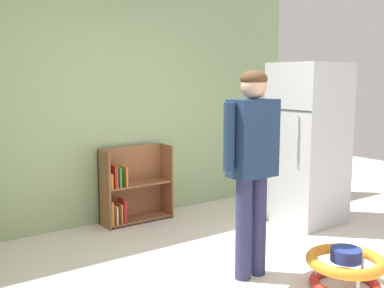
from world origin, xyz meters
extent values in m
cube|color=#97B180|center=(0.00, 2.33, 1.35)|extent=(5.20, 0.06, 2.70)
cube|color=#B7BABF|center=(1.79, 1.02, 0.89)|extent=(0.70, 0.68, 1.78)
cylinder|color=silver|center=(1.43, 0.85, 0.98)|extent=(0.02, 0.02, 0.50)
cube|color=#333333|center=(1.44, 1.02, 1.28)|extent=(0.01, 0.67, 0.01)
cube|color=brown|center=(-0.16, 2.11, 0.42)|extent=(0.02, 0.28, 0.85)
cube|color=brown|center=(0.62, 2.11, 0.42)|extent=(0.02, 0.28, 0.85)
cube|color=brown|center=(0.23, 2.24, 0.42)|extent=(0.80, 0.02, 0.85)
cube|color=brown|center=(0.23, 2.11, 0.03)|extent=(0.76, 0.24, 0.02)
cube|color=brown|center=(0.23, 2.11, 0.43)|extent=(0.76, 0.24, 0.02)
cube|color=orange|center=(-0.12, 2.08, 0.17)|extent=(0.02, 0.17, 0.26)
cube|color=orange|center=(-0.12, 2.08, 0.53)|extent=(0.03, 0.17, 0.16)
cube|color=beige|center=(-0.07, 2.08, 0.14)|extent=(0.02, 0.17, 0.20)
cube|color=#B52E1E|center=(-0.07, 2.08, 0.57)|extent=(0.03, 0.17, 0.24)
cube|color=orange|center=(-0.01, 2.08, 0.15)|extent=(0.02, 0.17, 0.22)
cube|color=#258E40|center=(-0.02, 2.08, 0.55)|extent=(0.03, 0.17, 0.22)
cube|color=#AE2929|center=(0.03, 2.08, 0.17)|extent=(0.03, 0.17, 0.25)
cube|color=orange|center=(0.05, 2.08, 0.55)|extent=(0.02, 0.17, 0.21)
cylinder|color=navy|center=(0.21, 0.29, 0.42)|extent=(0.13, 0.13, 0.84)
cylinder|color=navy|center=(0.37, 0.29, 0.42)|extent=(0.13, 0.13, 0.84)
cube|color=navy|center=(0.29, 0.29, 1.14)|extent=(0.38, 0.22, 0.61)
cylinder|color=navy|center=(0.05, 0.29, 1.18)|extent=(0.09, 0.09, 0.52)
cylinder|color=navy|center=(0.53, 0.29, 1.18)|extent=(0.09, 0.09, 0.52)
sphere|color=#DFA987|center=(0.29, 0.29, 1.55)|extent=(0.20, 0.20, 0.20)
ellipsoid|color=#4C311C|center=(0.29, 0.29, 1.61)|extent=(0.21, 0.21, 0.13)
torus|color=red|center=(0.75, -0.29, 0.04)|extent=(0.54, 0.54, 0.07)
torus|color=orange|center=(0.75, -0.29, 0.22)|extent=(0.60, 0.60, 0.08)
cylinder|color=navy|center=(0.75, -0.29, 0.27)|extent=(0.23, 0.23, 0.10)
cylinder|color=silver|center=(0.97, -0.29, 0.13)|extent=(0.02, 0.02, 0.18)
cylinder|color=silver|center=(0.64, -0.10, 0.13)|extent=(0.02, 0.02, 0.18)
cylinder|color=silver|center=(0.64, -0.48, 0.13)|extent=(0.02, 0.02, 0.18)
camera|label=1|loc=(-2.15, -2.36, 1.62)|focal=42.85mm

